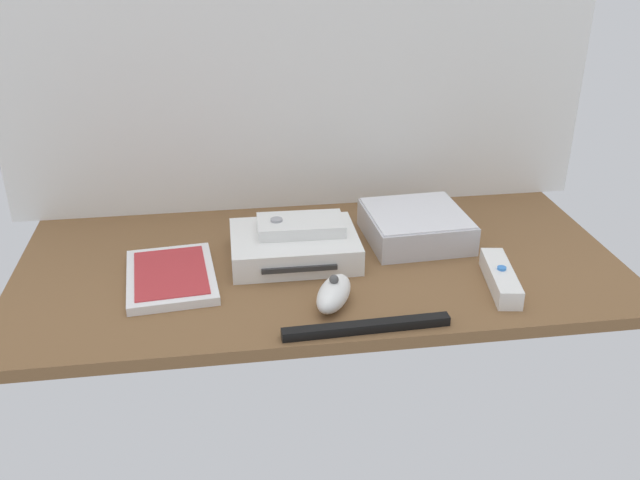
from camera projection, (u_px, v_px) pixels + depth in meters
ground_plane at (320, 267)px, 116.53cm from camera, size 100.00×48.00×2.00cm
back_wall at (300, 40)px, 123.91cm from camera, size 110.00×1.20×64.00cm
game_console at (294, 246)px, 116.32cm from camera, size 21.10×16.60×4.40cm
mini_computer at (416, 226)px, 122.63cm from camera, size 17.84×17.84×5.30cm
game_case at (171, 276)px, 109.93cm from camera, size 15.32×20.19×1.56cm
remote_wand at (500, 278)px, 107.97cm from camera, size 5.88×15.18×3.40cm
remote_nunchuk at (334, 293)px, 102.63cm from camera, size 8.28×10.92×5.10cm
remote_classic_pad at (300, 225)px, 116.21cm from camera, size 14.61×8.39×2.40cm
sensor_bar at (367, 327)px, 96.97cm from camera, size 24.05×2.64×1.40cm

